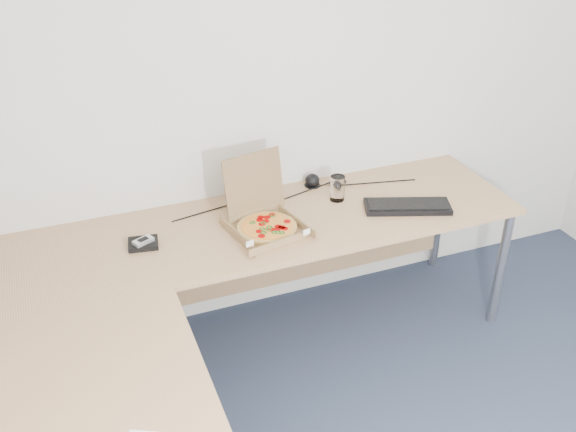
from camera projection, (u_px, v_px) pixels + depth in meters
name	position (u px, v px, depth m)	size (l,w,h in m)	color
desk	(232.00, 291.00, 2.76)	(2.50, 2.20, 0.73)	tan
pizza_box	(266.00, 223.00, 3.11)	(0.32, 0.37, 0.32)	olive
drinking_glass	(337.00, 188.00, 3.36)	(0.08, 0.08, 0.13)	white
keyboard	(407.00, 207.00, 3.30)	(0.43, 0.15, 0.03)	black
mouse	(338.00, 182.00, 3.52)	(0.10, 0.07, 0.04)	black
wallet	(143.00, 244.00, 3.01)	(0.13, 0.11, 0.02)	black
phone	(143.00, 241.00, 2.99)	(0.09, 0.05, 0.02)	#B2B5BA
dome_speaker	(312.00, 179.00, 3.51)	(0.09, 0.09, 0.07)	black
cable_bundle	(292.00, 196.00, 3.42)	(0.65, 0.04, 0.01)	black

